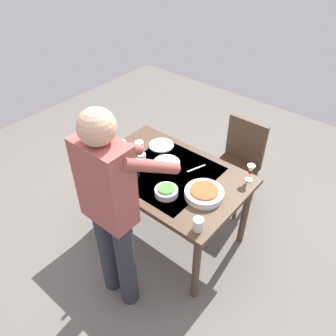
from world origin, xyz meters
TOP-DOWN VIEW (x-y plane):
  - ground_plane at (0.00, 0.00)m, footprint 6.00×6.00m
  - dining_table at (0.00, 0.00)m, footprint 1.30×0.87m
  - chair_near at (-0.23, -0.82)m, footprint 0.40×0.40m
  - person_server at (-0.10, 0.70)m, footprint 0.42×0.61m
  - wine_bottle at (0.18, 0.20)m, footprint 0.07×0.07m
  - wine_glass_left at (-0.56, -0.35)m, footprint 0.07×0.07m
  - water_cup_near_left at (0.53, -0.00)m, footprint 0.07×0.07m
  - water_cup_near_right at (-0.55, 0.34)m, footprint 0.07×0.07m
  - water_cup_far_left at (0.40, -0.08)m, footprint 0.08×0.08m
  - water_cup_far_right at (0.25, 0.05)m, footprint 0.08×0.08m
  - serving_bowl_pasta at (-0.39, 0.04)m, footprint 0.30×0.30m
  - side_bowl_salad at (-0.16, 0.21)m, footprint 0.18×0.18m
  - dinner_plate_near at (0.09, -0.09)m, footprint 0.23×0.23m
  - dinner_plate_far at (0.30, -0.26)m, footprint 0.23×0.23m
  - table_knife at (0.47, 0.29)m, footprint 0.08×0.19m
  - table_fork at (-0.15, -0.20)m, footprint 0.07×0.17m

SIDE VIEW (x-z plane):
  - ground_plane at x=0.00m, z-range 0.00..0.00m
  - chair_near at x=-0.23m, z-range 0.07..0.98m
  - dining_table at x=0.00m, z-range 0.29..1.04m
  - table_knife at x=0.47m, z-range 0.75..0.76m
  - table_fork at x=-0.15m, z-range 0.75..0.76m
  - dinner_plate_near at x=0.09m, z-range 0.75..0.77m
  - dinner_plate_far at x=0.30m, z-range 0.75..0.77m
  - serving_bowl_pasta at x=-0.39m, z-range 0.75..0.82m
  - side_bowl_salad at x=-0.16m, z-range 0.75..0.82m
  - water_cup_near_left at x=0.53m, z-range 0.75..0.84m
  - water_cup_far_left at x=0.40m, z-range 0.75..0.84m
  - water_cup_near_right at x=-0.55m, z-range 0.75..0.85m
  - water_cup_far_right at x=0.25m, z-range 0.75..0.86m
  - wine_glass_left at x=-0.56m, z-range 0.78..0.93m
  - wine_bottle at x=0.18m, z-range 0.72..1.01m
  - person_server at x=-0.10m, z-range 0.12..1.81m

